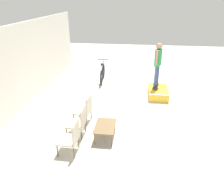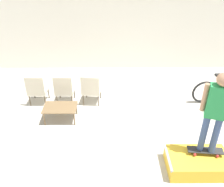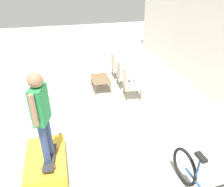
{
  "view_description": "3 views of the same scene",
  "coord_description": "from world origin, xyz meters",
  "px_view_note": "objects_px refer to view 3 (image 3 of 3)",
  "views": [
    {
      "loc": [
        -6.76,
        0.17,
        3.86
      ],
      "look_at": [
        -0.03,
        1.0,
        0.79
      ],
      "focal_mm": 35.0,
      "sensor_mm": 36.0,
      "label": 1
    },
    {
      "loc": [
        -0.11,
        -4.4,
        4.07
      ],
      "look_at": [
        -0.08,
        0.88,
        0.9
      ],
      "focal_mm": 40.0,
      "sensor_mm": 36.0,
      "label": 2
    },
    {
      "loc": [
        5.1,
        -0.17,
        3.55
      ],
      "look_at": [
        0.34,
        0.99,
        0.79
      ],
      "focal_mm": 35.0,
      "sensor_mm": 36.0,
      "label": 3
    }
  ],
  "objects_px": {
    "coffee_table": "(100,80)",
    "patio_chair_center": "(123,74)",
    "skate_ramp_box": "(46,161)",
    "person_skater": "(41,112)",
    "patio_chair_left": "(117,65)",
    "patio_chair_right": "(129,83)",
    "skateboard_on_ramp": "(50,157)"
  },
  "relations": [
    {
      "from": "skate_ramp_box",
      "to": "coffee_table",
      "type": "xyz_separation_m",
      "value": [
        -3.13,
        1.74,
        0.19
      ]
    },
    {
      "from": "skate_ramp_box",
      "to": "patio_chair_left",
      "type": "distance_m",
      "value": 4.66
    },
    {
      "from": "patio_chair_left",
      "to": "patio_chair_center",
      "type": "bearing_deg",
      "value": -178.83
    },
    {
      "from": "person_skater",
      "to": "coffee_table",
      "type": "xyz_separation_m",
      "value": [
        -3.28,
        1.64,
        -1.11
      ]
    },
    {
      "from": "patio_chair_left",
      "to": "patio_chair_right",
      "type": "xyz_separation_m",
      "value": [
        1.56,
        0.0,
        0.0
      ]
    },
    {
      "from": "skate_ramp_box",
      "to": "skateboard_on_ramp",
      "type": "bearing_deg",
      "value": 32.82
    },
    {
      "from": "skate_ramp_box",
      "to": "skateboard_on_ramp",
      "type": "relative_size",
      "value": 1.73
    },
    {
      "from": "skateboard_on_ramp",
      "to": "patio_chair_center",
      "type": "height_order",
      "value": "patio_chair_center"
    },
    {
      "from": "skateboard_on_ramp",
      "to": "person_skater",
      "type": "xyz_separation_m",
      "value": [
        0.0,
        -0.0,
        1.06
      ]
    },
    {
      "from": "patio_chair_left",
      "to": "patio_chair_right",
      "type": "bearing_deg",
      "value": -178.81
    },
    {
      "from": "patio_chair_center",
      "to": "skate_ramp_box",
      "type": "bearing_deg",
      "value": 142.66
    },
    {
      "from": "skateboard_on_ramp",
      "to": "coffee_table",
      "type": "relative_size",
      "value": 0.84
    },
    {
      "from": "person_skater",
      "to": "coffee_table",
      "type": "bearing_deg",
      "value": 171.3
    },
    {
      "from": "skate_ramp_box",
      "to": "patio_chair_center",
      "type": "relative_size",
      "value": 1.36
    },
    {
      "from": "patio_chair_left",
      "to": "coffee_table",
      "type": "bearing_deg",
      "value": 136.54
    },
    {
      "from": "skateboard_on_ramp",
      "to": "patio_chair_left",
      "type": "xyz_separation_m",
      "value": [
        -4.07,
        2.41,
        0.08
      ]
    },
    {
      "from": "skateboard_on_ramp",
      "to": "patio_chair_right",
      "type": "relative_size",
      "value": 0.79
    },
    {
      "from": "skateboard_on_ramp",
      "to": "coffee_table",
      "type": "bearing_deg",
      "value": 159.31
    },
    {
      "from": "patio_chair_right",
      "to": "person_skater",
      "type": "bearing_deg",
      "value": 142.9
    },
    {
      "from": "patio_chair_left",
      "to": "patio_chair_right",
      "type": "relative_size",
      "value": 1.0
    },
    {
      "from": "coffee_table",
      "to": "person_skater",
      "type": "bearing_deg",
      "value": -26.52
    },
    {
      "from": "skateboard_on_ramp",
      "to": "patio_chair_right",
      "type": "distance_m",
      "value": 3.49
    },
    {
      "from": "coffee_table",
      "to": "skateboard_on_ramp",
      "type": "bearing_deg",
      "value": -26.52
    },
    {
      "from": "patio_chair_right",
      "to": "patio_chair_left",
      "type": "bearing_deg",
      "value": 6.79
    },
    {
      "from": "skate_ramp_box",
      "to": "coffee_table",
      "type": "relative_size",
      "value": 1.46
    },
    {
      "from": "skate_ramp_box",
      "to": "person_skater",
      "type": "relative_size",
      "value": 0.73
    },
    {
      "from": "coffee_table",
      "to": "patio_chair_center",
      "type": "relative_size",
      "value": 0.93
    },
    {
      "from": "skateboard_on_ramp",
      "to": "person_skater",
      "type": "distance_m",
      "value": 1.06
    },
    {
      "from": "person_skater",
      "to": "patio_chair_center",
      "type": "relative_size",
      "value": 1.88
    },
    {
      "from": "person_skater",
      "to": "coffee_table",
      "type": "relative_size",
      "value": 2.01
    },
    {
      "from": "skate_ramp_box",
      "to": "coffee_table",
      "type": "distance_m",
      "value": 3.58
    },
    {
      "from": "person_skater",
      "to": "patio_chair_right",
      "type": "xyz_separation_m",
      "value": [
        -2.51,
        2.41,
        -0.98
      ]
    }
  ]
}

